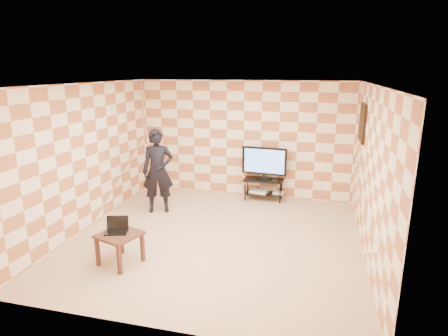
# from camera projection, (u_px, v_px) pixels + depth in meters

# --- Properties ---
(floor) EXTENTS (5.00, 5.00, 0.00)m
(floor) POSITION_uv_depth(u_px,v_px,m) (216.00, 238.00, 6.71)
(floor) COLOR tan
(floor) RESTS_ON ground
(wall_back) EXTENTS (5.00, 0.02, 2.70)m
(wall_back) POSITION_uv_depth(u_px,v_px,m) (244.00, 139.00, 8.71)
(wall_back) COLOR #FAE8C4
(wall_back) RESTS_ON ground
(wall_front) EXTENTS (5.00, 0.02, 2.70)m
(wall_front) POSITION_uv_depth(u_px,v_px,m) (154.00, 222.00, 4.02)
(wall_front) COLOR #FAE8C4
(wall_front) RESTS_ON ground
(wall_left) EXTENTS (0.02, 5.00, 2.70)m
(wall_left) POSITION_uv_depth(u_px,v_px,m) (86.00, 157.00, 6.95)
(wall_left) COLOR #FAE8C4
(wall_left) RESTS_ON ground
(wall_right) EXTENTS (0.02, 5.00, 2.70)m
(wall_right) POSITION_uv_depth(u_px,v_px,m) (371.00, 175.00, 5.78)
(wall_right) COLOR #FAE8C4
(wall_right) RESTS_ON ground
(ceiling) EXTENTS (5.00, 5.00, 0.02)m
(ceiling) POSITION_uv_depth(u_px,v_px,m) (215.00, 84.00, 6.02)
(ceiling) COLOR white
(ceiling) RESTS_ON wall_back
(wall_art) EXTENTS (0.04, 0.72, 0.72)m
(wall_art) POSITION_uv_depth(u_px,v_px,m) (362.00, 123.00, 7.09)
(wall_art) COLOR black
(wall_art) RESTS_ON wall_right
(tv_stand) EXTENTS (0.91, 0.41, 0.50)m
(tv_stand) POSITION_uv_depth(u_px,v_px,m) (264.00, 185.00, 8.60)
(tv_stand) COLOR black
(tv_stand) RESTS_ON floor
(tv) EXTENTS (1.02, 0.22, 0.74)m
(tv) POSITION_uv_depth(u_px,v_px,m) (264.00, 162.00, 8.45)
(tv) COLOR black
(tv) RESTS_ON tv_stand
(dvd_player) EXTENTS (0.44, 0.35, 0.07)m
(dvd_player) POSITION_uv_depth(u_px,v_px,m) (259.00, 191.00, 8.64)
(dvd_player) COLOR silver
(dvd_player) RESTS_ON tv_stand
(game_console) EXTENTS (0.25, 0.20, 0.05)m
(game_console) POSITION_uv_depth(u_px,v_px,m) (278.00, 193.00, 8.56)
(game_console) COLOR silver
(game_console) RESTS_ON tv_stand
(side_table) EXTENTS (0.72, 0.72, 0.50)m
(side_table) POSITION_uv_depth(u_px,v_px,m) (120.00, 239.00, 5.75)
(side_table) COLOR #3A1E15
(side_table) RESTS_ON floor
(laptop) EXTENTS (0.40, 0.35, 0.22)m
(laptop) POSITION_uv_depth(u_px,v_px,m) (117.00, 228.00, 5.79)
(laptop) COLOR black
(laptop) RESTS_ON side_table
(person) EXTENTS (0.75, 0.63, 1.76)m
(person) POSITION_uv_depth(u_px,v_px,m) (158.00, 171.00, 7.78)
(person) COLOR black
(person) RESTS_ON floor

